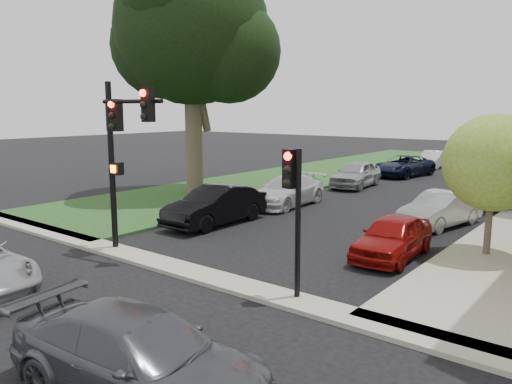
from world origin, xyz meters
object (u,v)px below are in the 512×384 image
Objects in this scene: small_tree_a at (493,163)px; traffic_signal_main at (120,136)px; car_parked_1 at (440,209)px; car_parked_8 at (403,166)px; car_cross_far at (139,356)px; car_parked_6 at (287,191)px; car_parked_2 at (489,187)px; car_parked_7 at (356,174)px; car_parked_5 at (215,205)px; car_parked_3 at (504,181)px; car_parked_0 at (393,237)px; eucalyptus at (191,28)px; traffic_signal_secondary at (294,196)px; car_parked_9 at (433,160)px.

small_tree_a is 0.82× the size of traffic_signal_main.
car_parked_1 is 0.80× the size of car_parked_8.
car_parked_6 is at bearing 18.93° from car_cross_far.
car_parked_2 is 7.65m from car_parked_7.
traffic_signal_main reaches higher than car_parked_5.
car_parked_6 is 1.07× the size of car_parked_7.
car_cross_far is 25.39m from car_parked_3.
car_parked_5 is 19.10m from car_parked_8.
traffic_signal_main is 1.18× the size of car_parked_7.
car_parked_0 is 7.57m from car_parked_5.
eucalyptus is at bearing 179.87° from car_parked_6.
eucalyptus is 2.61× the size of car_parked_6.
car_parked_7 reaches higher than car_cross_far.
traffic_signal_main is at bearing -144.63° from small_tree_a.
traffic_signal_secondary is at bearing -79.77° from car_parked_1.
traffic_signal_main reaches higher than car_parked_6.
eucalyptus reaches higher than car_cross_far.
small_tree_a is at bearing -52.40° from car_parked_7.
car_parked_7 is at bearing 147.39° from car_parked_1.
eucalyptus reaches higher than car_parked_2.
car_cross_far is at bearing -53.27° from car_parked_5.
traffic_signal_secondary reaches higher than car_parked_7.
car_parked_6 reaches higher than car_parked_1.
car_cross_far is (0.40, -5.06, -1.92)m from traffic_signal_secondary.
car_parked_7 reaches higher than car_parked_5.
car_parked_1 is at bearing 55.34° from traffic_signal_main.
small_tree_a is 10.36m from car_parked_5.
small_tree_a is 0.81× the size of car_parked_2.
small_tree_a is 1.05× the size of car_parked_3.
car_cross_far is 29.89m from car_parked_8.
car_parked_1 is 9.06m from car_parked_5.
car_parked_7 is (-7.55, 22.48, 0.09)m from car_cross_far.
car_parked_5 reaches higher than car_cross_far.
car_parked_3 is at bearing 38.03° from eucalyptus.
small_tree_a is at bearing -21.00° from car_parked_6.
car_parked_0 is 0.95× the size of car_parked_9.
car_parked_8 is at bearing 108.26° from car_parked_0.
small_tree_a is at bearing -40.55° from car_parked_1.
car_parked_3 is at bearing -7.62° from car_cross_far.
car_parked_7 reaches higher than car_parked_3.
car_parked_0 is 0.76× the size of car_parked_8.
car_parked_9 is (-0.06, 6.16, -0.04)m from car_parked_8.
small_tree_a is 0.94× the size of car_parked_5.
car_parked_1 is at bearing -54.18° from car_parked_8.
car_parked_2 is (13.65, 7.20, -8.13)m from eucalyptus.
traffic_signal_secondary is at bearing -57.92° from car_parked_6.
traffic_signal_secondary is 12.42m from car_parked_6.
small_tree_a is 25.33m from car_parked_9.
traffic_signal_main is 30.23m from car_parked_9.
car_cross_far is 1.04× the size of car_parked_7.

